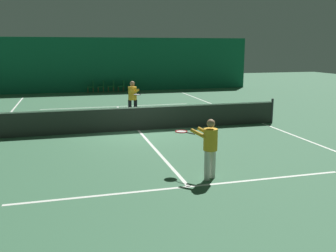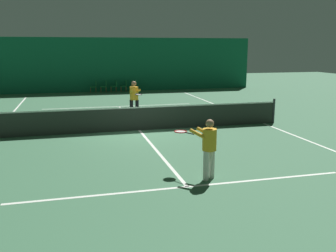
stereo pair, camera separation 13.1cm
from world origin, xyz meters
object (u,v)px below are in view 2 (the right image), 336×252
courtside_chair_2 (115,85)px  courtside_chair_3 (125,85)px  tennis_net (139,118)px  courtside_chair_0 (94,86)px  courtside_chair_4 (134,85)px  player_far (134,97)px  courtside_chair_1 (104,86)px  player_near (208,144)px

courtside_chair_2 → courtside_chair_3: same height
tennis_net → courtside_chair_0: 13.50m
courtside_chair_4 → player_far: bearing=-9.5°
courtside_chair_1 → courtside_chair_2: (0.74, 0.00, 0.00)m
courtside_chair_3 → courtside_chair_2: bearing=-90.0°
tennis_net → courtside_chair_1: bearing=90.7°
courtside_chair_3 → tennis_net: bearing=-5.6°
player_far → courtside_chair_4: bearing=168.7°
courtside_chair_4 → player_near: bearing=-4.1°
player_far → courtside_chair_1: 10.71m
courtside_chair_2 → courtside_chair_4: 1.49m
tennis_net → player_near: player_near is taller
player_near → player_far: bearing=-30.0°
tennis_net → courtside_chair_0: tennis_net is taller
courtside_chair_1 → player_near: bearing=2.4°
player_near → player_far: (-0.38, 8.76, 0.11)m
courtside_chair_0 → courtside_chair_2: bearing=90.0°
player_near → courtside_chair_1: (-0.83, 19.44, -0.41)m
courtside_chair_3 → courtside_chair_4: 0.74m
courtside_chair_3 → courtside_chair_4: size_ratio=1.00×
courtside_chair_2 → courtside_chair_3: (0.74, 0.00, 0.00)m
courtside_chair_4 → courtside_chair_2: bearing=-90.0°
courtside_chair_4 → courtside_chair_0: bearing=-90.0°
courtside_chair_0 → courtside_chair_4: same height
player_near → courtside_chair_2: size_ratio=1.82×
courtside_chair_1 → courtside_chair_2: same height
tennis_net → courtside_chair_0: bearing=93.9°
courtside_chair_0 → courtside_chair_2: same height
tennis_net → courtside_chair_3: size_ratio=14.29×
tennis_net → courtside_chair_1: 13.47m
tennis_net → courtside_chair_0: size_ratio=14.29×
player_far → courtside_chair_0: bearing=-175.4°
player_far → courtside_chair_3: player_far is taller
player_near → courtside_chair_3: (0.66, 19.44, -0.41)m
courtside_chair_0 → courtside_chair_4: bearing=90.0°
courtside_chair_3 → courtside_chair_4: same height
player_near → courtside_chair_1: bearing=-30.0°
player_far → courtside_chair_1: size_ratio=2.05×
courtside_chair_2 → courtside_chair_3: bearing=90.0°
courtside_chair_0 → courtside_chair_3: same height
tennis_net → player_near: bearing=-83.7°
courtside_chair_1 → courtside_chair_2: bearing=90.0°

